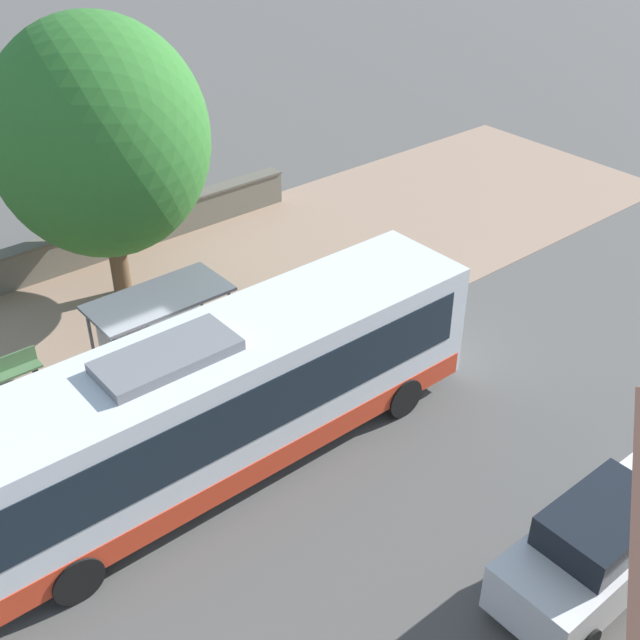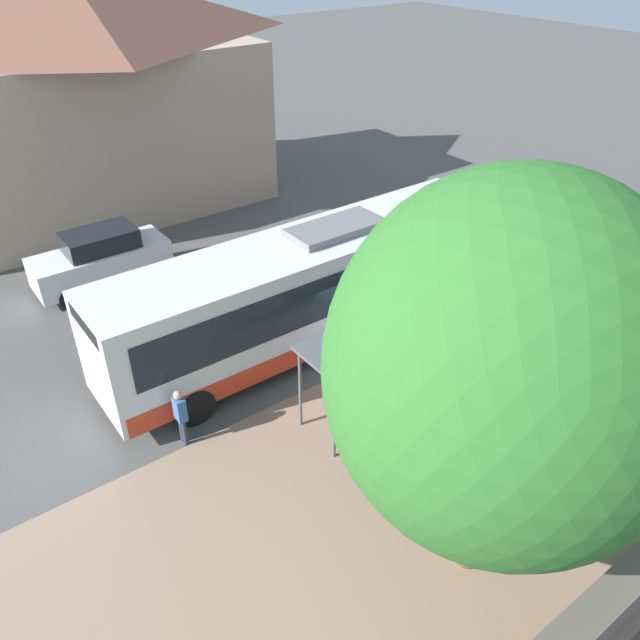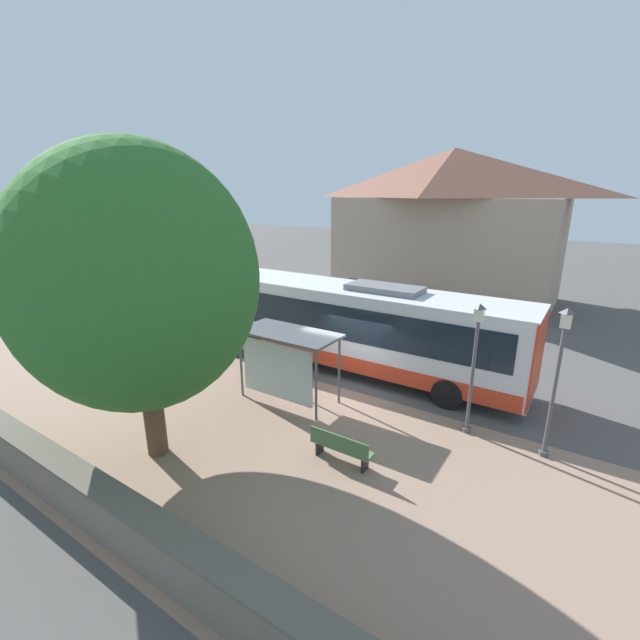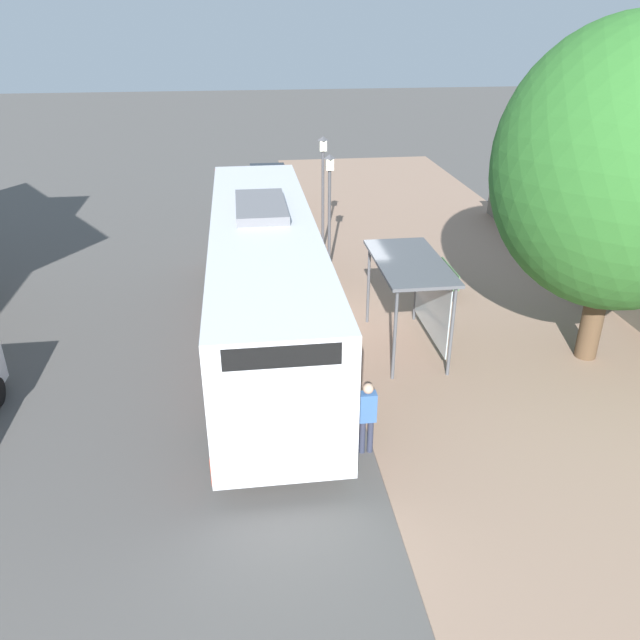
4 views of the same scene
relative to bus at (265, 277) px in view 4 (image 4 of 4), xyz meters
The scene contains 11 objects.
ground_plane 2.66m from the bus, 162.52° to the right, with size 120.00×120.00×0.00m, color #514F4C.
sidewalk_plaza 6.63m from the bus, behind, with size 9.00×44.00×0.02m.
stone_wall 10.49m from the bus, behind, with size 0.60×20.00×1.19m.
bus is the anchor object (origin of this frame).
bus_shelter 3.78m from the bus, 167.69° to the left, with size 1.66×3.37×2.41m.
pedestrian 5.31m from the bus, 108.82° to the left, with size 0.34×0.22×1.59m.
bench 6.33m from the bus, 156.48° to the right, with size 0.40×1.71×0.88m.
street_lamp_near 5.36m from the bus, 116.05° to the right, with size 0.28×0.28×3.91m.
street_lamp_far 7.28m from the bus, 109.38° to the right, with size 0.28×0.28×4.10m.
shade_tree 8.72m from the bus, 166.60° to the left, with size 5.84×5.84×8.00m.
parked_car_behind_bus 12.24m from the bus, 93.51° to the right, with size 1.91×4.16×1.86m.
Camera 4 is at (2.36, 15.34, 7.88)m, focal length 35.00 mm.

